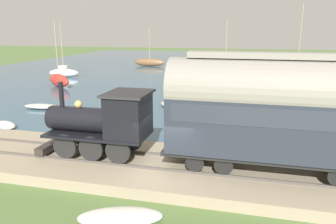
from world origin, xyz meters
TOP-DOWN VIEW (x-y plane):
  - ground_plane at (0.00, 0.00)m, footprint 200.00×200.00m
  - harbor_water at (43.52, 0.00)m, footprint 80.00×80.00m
  - rail_embankment at (0.60, 0.00)m, footprint 5.23×56.00m
  - steam_locomotive at (0.60, 2.90)m, footprint 2.23×5.19m
  - passenger_coach at (0.60, -4.50)m, footprint 2.38×9.24m
  - sailboat_black at (29.36, -8.68)m, footprint 1.19×3.73m
  - sailboat_brown at (42.25, 13.82)m, footprint 1.40×5.51m
  - sailboat_teal at (34.53, 0.21)m, footprint 2.27×5.35m
  - sailboat_white at (26.68, 21.03)m, footprint 1.94×4.15m
  - sailboat_red at (19.46, 17.23)m, footprint 3.10×4.04m
  - rowboat_mid_harbor at (9.87, 12.83)m, footprint 1.27×3.00m
  - rowboat_far_out at (4.73, 11.97)m, footprint 1.95×2.33m
  - rowboat_near_shore at (7.42, -0.02)m, footprint 1.66×2.32m
  - rowboat_off_pier at (12.81, 3.08)m, footprint 2.70×2.27m
  - beached_dinghy at (-3.54, 0.63)m, footprint 1.88×3.00m

SIDE VIEW (x-z plane):
  - ground_plane at x=0.00m, z-range 0.00..0.00m
  - harbor_water at x=43.52m, z-range 0.00..0.01m
  - rowboat_off_pier at x=12.81m, z-range 0.01..0.35m
  - rowboat_far_out at x=4.73m, z-range 0.01..0.36m
  - rowboat_mid_harbor at x=9.87m, z-range 0.01..0.40m
  - beached_dinghy at x=-3.54m, z-range 0.00..0.44m
  - rail_embankment at x=0.60m, z-range -0.06..0.52m
  - rowboat_near_shore at x=7.42m, z-range 0.01..0.49m
  - sailboat_teal at x=34.53m, z-range -3.23..4.30m
  - sailboat_white at x=26.68m, z-range -2.90..4.16m
  - sailboat_brown at x=42.25m, z-range -2.52..3.87m
  - sailboat_black at x=29.36m, z-range -3.82..5.22m
  - sailboat_red at x=19.46m, z-range -2.75..4.28m
  - steam_locomotive at x=0.60m, z-range 0.61..3.91m
  - passenger_coach at x=0.60m, z-range 0.83..5.60m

